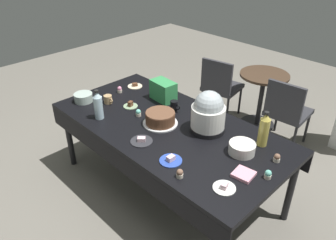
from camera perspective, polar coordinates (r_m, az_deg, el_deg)
ground at (r=3.41m, az=0.00°, el=-11.61°), size 9.00×9.00×0.00m
potluck_table at (r=2.99m, az=0.00°, el=-1.84°), size 2.20×1.10×0.75m
frosted_layer_cake at (r=2.95m, az=-1.34°, el=0.30°), size 0.32×0.32×0.12m
slow_cooker at (r=2.81m, az=6.96°, el=1.20°), size 0.30×0.30×0.37m
glass_salad_bowl at (r=3.44m, az=-14.38°, el=3.79°), size 0.19×0.19×0.08m
ceramic_snack_bowl at (r=2.65m, az=12.63°, el=-4.75°), size 0.21×0.21×0.09m
dessert_plate_cream at (r=3.68m, az=-5.72°, el=5.89°), size 0.16×0.16×0.04m
dessert_plate_sage at (r=3.27m, az=-6.49°, el=2.53°), size 0.14×0.14×0.06m
dessert_plate_white at (r=2.32m, az=9.68°, el=-11.37°), size 0.16×0.16×0.04m
dessert_plate_cobalt at (r=2.52m, az=0.48°, el=-6.89°), size 0.18×0.18×0.05m
dessert_plate_charcoal at (r=2.74m, az=-4.59°, el=-3.57°), size 0.19×0.19×0.04m
cupcake_cocoa at (r=3.09m, az=-5.13°, el=1.24°), size 0.05×0.05×0.07m
cupcake_mint at (r=2.64m, az=18.27°, el=-6.23°), size 0.05×0.05×0.07m
cupcake_rose at (r=3.08m, az=4.80°, el=1.15°), size 0.05×0.05×0.07m
cupcake_vanilla at (r=3.56m, az=-8.36°, el=5.22°), size 0.05×0.05×0.07m
cupcake_berry at (r=2.37m, az=2.04°, el=-9.21°), size 0.05×0.05×0.07m
cupcake_lemon at (r=2.46m, az=16.86°, el=-8.99°), size 0.05×0.05×0.07m
soda_bottle_water at (r=3.07m, az=-11.95°, el=2.47°), size 0.08×0.08×0.28m
soda_bottle_ginger_ale at (r=2.73m, az=16.21°, el=-1.65°), size 0.08×0.08×0.31m
coffee_mug_black at (r=3.17m, az=1.09°, el=2.48°), size 0.11×0.07×0.10m
coffee_mug_tan at (r=3.36m, az=-10.29°, el=3.54°), size 0.12×0.08×0.08m
soda_carton at (r=3.35m, az=-0.83°, el=5.10°), size 0.27×0.18×0.20m
paper_napkin_stack at (r=2.45m, az=12.91°, el=-9.09°), size 0.16×0.16×0.02m
maroon_chair_left at (r=4.39m, az=8.99°, el=6.08°), size 0.51×0.51×0.85m
maroon_chair_right at (r=3.97m, az=19.77°, el=1.72°), size 0.47×0.47×0.85m
round_cafe_table at (r=4.33m, az=15.93°, el=4.94°), size 0.60×0.60×0.72m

